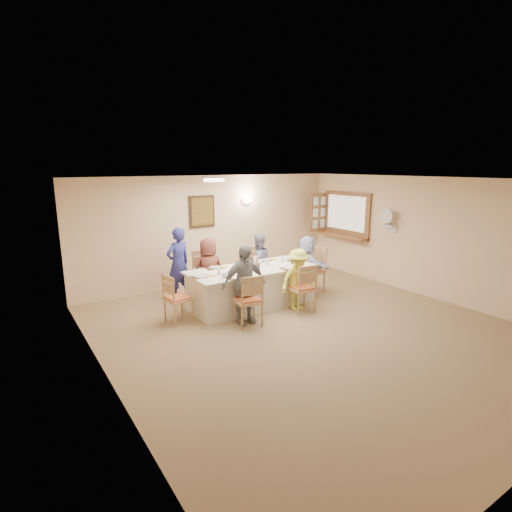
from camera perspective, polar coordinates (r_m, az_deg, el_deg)
ground at (r=6.91m, az=7.95°, el=-10.51°), size 7.00×7.00×0.00m
room_walls at (r=6.46m, az=8.36°, el=1.92°), size 7.00×7.00×7.00m
wall_picture at (r=9.14m, az=-7.73°, el=6.31°), size 0.62×0.05×0.72m
wall_sconce at (r=9.68m, az=-1.25°, el=7.98°), size 0.26×0.09×0.18m
ceiling_light at (r=7.02m, az=-6.01°, el=10.71°), size 0.36×0.36×0.05m
serving_hatch at (r=10.38m, az=12.82°, el=5.78°), size 0.06×1.50×1.15m
hatch_sill at (r=10.37m, az=12.22°, el=2.86°), size 0.30×1.50×0.05m
shutter_door at (r=10.74m, az=8.92°, el=6.17°), size 0.55×0.04×1.00m
fan_shelf at (r=9.46m, az=18.36°, el=4.16°), size 0.22×0.36×0.03m
desk_fan at (r=9.41m, az=18.31°, el=5.05°), size 0.30×0.30×0.28m
dining_table at (r=7.89m, az=-0.57°, el=-4.42°), size 2.53×1.07×0.76m
chair_back_left at (r=8.24m, az=-7.12°, el=-2.82°), size 0.55×0.55×1.02m
chair_back_right at (r=8.82m, az=-0.13°, el=-1.87°), size 0.52×0.52×0.96m
chair_front_left at (r=6.92m, az=-1.15°, el=-6.20°), size 0.52×0.52×0.93m
chair_front_right at (r=7.59m, az=6.55°, el=-4.47°), size 0.50×0.50×0.95m
chair_left_end at (r=7.19m, az=-11.05°, el=-5.87°), size 0.49×0.49×0.89m
chair_right_end at (r=8.76m, az=7.96°, el=-1.95°), size 0.55×0.55×1.01m
diner_back_left at (r=8.10m, az=-6.77°, el=-2.02°), size 0.69×0.49×1.31m
diner_back_right at (r=8.69m, az=0.30°, el=-0.99°), size 0.63×0.50×1.29m
diner_front_left at (r=6.94m, az=-1.69°, el=-4.05°), size 0.87×0.44×1.41m
diner_front_right at (r=7.65m, az=5.99°, el=-3.38°), size 0.77×0.45×1.19m
diner_right_end at (r=8.65m, az=7.34°, el=-1.25°), size 1.26×0.66×1.26m
caregiver at (r=8.31m, az=-11.03°, el=-1.10°), size 0.72×0.62×1.51m
placemat_fl at (r=7.14m, az=-2.80°, el=-3.11°), size 0.36×0.27×0.01m
plate_fl at (r=7.14m, az=-2.80°, el=-3.03°), size 0.26×0.26×0.02m
napkin_fl at (r=7.19m, az=-1.36°, el=-2.93°), size 0.13×0.13×0.01m
placemat_fr at (r=7.80m, az=4.81°, el=-1.76°), size 0.35×0.26×0.01m
plate_fr at (r=7.79m, az=4.81°, el=-1.69°), size 0.23×0.23×0.01m
napkin_fr at (r=7.87m, az=6.07°, el=-1.60°), size 0.13×0.13×0.01m
placemat_bl at (r=7.85m, az=-5.94°, el=-1.68°), size 0.36×0.27×0.01m
plate_bl at (r=7.84m, az=-5.94°, el=-1.61°), size 0.23×0.23×0.01m
napkin_bl at (r=7.88m, az=-4.61°, el=-1.53°), size 0.14×0.14×0.01m
placemat_br at (r=8.45m, az=1.29°, el=-0.56°), size 0.37×0.27×0.01m
plate_br at (r=8.45m, az=1.29°, el=-0.50°), size 0.24×0.24×0.02m
napkin_br at (r=8.51m, az=2.47°, el=-0.42°), size 0.13×0.13×0.01m
placemat_le at (r=7.27m, az=-7.89°, el=-2.92°), size 0.33×0.24×0.01m
plate_le at (r=7.27m, az=-7.89°, el=-2.84°), size 0.25×0.25×0.02m
napkin_le at (r=7.30m, az=-6.45°, el=-2.75°), size 0.15×0.15×0.01m
placemat_re at (r=8.43m, az=5.82°, el=-0.66°), size 0.38×0.28×0.01m
plate_re at (r=8.43m, az=5.82°, el=-0.59°), size 0.24×0.24×0.01m
napkin_re at (r=8.50m, az=6.98°, el=-0.52°), size 0.15×0.15×0.01m
teacup_a at (r=7.14m, az=-4.55°, el=-2.80°), size 0.16×0.16×0.08m
teacup_b at (r=8.42m, az=-0.08°, el=-0.30°), size 0.13×0.13×0.09m
bowl_a at (r=7.44m, az=-1.16°, el=-2.25°), size 0.26×0.26×0.05m
bowl_b at (r=8.19m, az=0.35°, el=-0.81°), size 0.23×0.23×0.05m
condiment_ketchup at (r=7.76m, az=-1.07°, el=-1.00°), size 0.14×0.14×0.21m
condiment_brown at (r=7.86m, az=-0.73°, el=-0.84°), size 0.11×0.11×0.20m
condiment_malt at (r=7.78m, az=0.12°, el=-1.13°), size 0.16×0.16×0.17m
drinking_glass at (r=7.74m, az=-1.72°, el=-1.42°), size 0.07×0.07×0.11m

